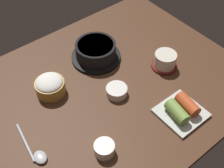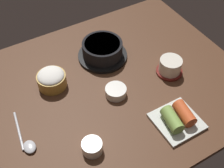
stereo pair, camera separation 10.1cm
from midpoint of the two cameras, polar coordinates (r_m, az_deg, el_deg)
dining_table at (r=104.29cm, az=1.26°, el=-1.32°), size 100.00×76.00×2.00cm
stone_pot at (r=112.43cm, az=0.73°, el=6.36°), size 18.72×18.72×6.76cm
rice_bowl at (r=103.24cm, az=-8.78°, el=0.85°), size 10.04×10.04×6.50cm
tea_cup_with_saucer at (r=109.73cm, az=13.65°, el=3.16°), size 9.59×9.59×6.00cm
banchan_cup_center at (r=100.72cm, az=3.59°, el=-1.54°), size 7.27×7.27×2.96cm
kimchi_plate at (r=96.57cm, az=15.40°, el=-6.52°), size 13.78×13.78×5.14cm
side_bowl_near at (r=87.87cm, az=-0.49°, el=-12.09°), size 6.11×6.11×3.70cm
spoon at (r=92.59cm, az=-13.08°, el=-10.89°), size 4.12×16.93×1.35cm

